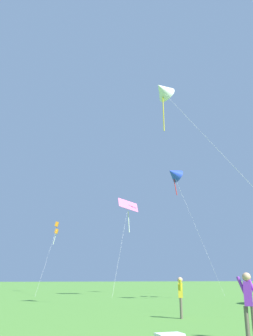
{
  "coord_description": "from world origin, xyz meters",
  "views": [
    {
      "loc": [
        -1.37,
        -5.41,
        1.62
      ],
      "look_at": [
        8.94,
        24.79,
        11.22
      ],
      "focal_mm": 39.32,
      "sensor_mm": 36.0,
      "label": 1
    }
  ],
  "objects_px": {
    "kite_orange_box": "(56,228)",
    "person_in_red_shirt": "(248,299)",
    "kite_blue_delta": "(174,174)",
    "kite_pink_low": "(128,210)",
    "kite_white_distant": "(163,90)",
    "person_near_tree": "(181,293)"
  },
  "relations": [
    {
      "from": "person_in_red_shirt",
      "to": "kite_pink_low",
      "type": "bearing_deg",
      "value": 77.9
    },
    {
      "from": "kite_pink_low",
      "to": "kite_blue_delta",
      "type": "bearing_deg",
      "value": 14.96
    },
    {
      "from": "kite_pink_low",
      "to": "person_in_red_shirt",
      "type": "relative_size",
      "value": 5.55
    },
    {
      "from": "kite_blue_delta",
      "to": "kite_pink_low",
      "type": "bearing_deg",
      "value": -165.04
    },
    {
      "from": "kite_blue_delta",
      "to": "person_in_red_shirt",
      "type": "xyz_separation_m",
      "value": [
        -12.09,
        -28.61,
        -12.44
      ]
    },
    {
      "from": "kite_blue_delta",
      "to": "kite_white_distant",
      "type": "height_order",
      "value": "kite_blue_delta"
    },
    {
      "from": "kite_orange_box",
      "to": "kite_pink_low",
      "type": "bearing_deg",
      "value": -66.03
    },
    {
      "from": "person_near_tree",
      "to": "person_in_red_shirt",
      "type": "bearing_deg",
      "value": -98.04
    },
    {
      "from": "kite_pink_low",
      "to": "kite_white_distant",
      "type": "distance_m",
      "value": 17.4
    },
    {
      "from": "kite_blue_delta",
      "to": "person_near_tree",
      "type": "height_order",
      "value": "kite_blue_delta"
    },
    {
      "from": "kite_orange_box",
      "to": "person_in_red_shirt",
      "type": "relative_size",
      "value": 6.5
    },
    {
      "from": "kite_white_distant",
      "to": "person_in_red_shirt",
      "type": "distance_m",
      "value": 16.5
    },
    {
      "from": "kite_blue_delta",
      "to": "person_in_red_shirt",
      "type": "bearing_deg",
      "value": -112.9
    },
    {
      "from": "kite_blue_delta",
      "to": "kite_white_distant",
      "type": "xyz_separation_m",
      "value": [
        -9.56,
        -18.05,
        -0.02
      ]
    },
    {
      "from": "kite_white_distant",
      "to": "person_in_red_shirt",
      "type": "height_order",
      "value": "kite_white_distant"
    },
    {
      "from": "kite_white_distant",
      "to": "person_near_tree",
      "type": "height_order",
      "value": "kite_white_distant"
    },
    {
      "from": "kite_orange_box",
      "to": "kite_blue_delta",
      "type": "relative_size",
      "value": 0.79
    },
    {
      "from": "kite_orange_box",
      "to": "kite_blue_delta",
      "type": "xyz_separation_m",
      "value": [
        11.89,
        -10.86,
        5.61
      ]
    },
    {
      "from": "person_near_tree",
      "to": "kite_white_distant",
      "type": "bearing_deg",
      "value": 70.33
    },
    {
      "from": "kite_white_distant",
      "to": "person_near_tree",
      "type": "relative_size",
      "value": 8.53
    },
    {
      "from": "kite_pink_low",
      "to": "person_near_tree",
      "type": "height_order",
      "value": "kite_pink_low"
    },
    {
      "from": "kite_orange_box",
      "to": "person_near_tree",
      "type": "relative_size",
      "value": 6.91
    }
  ]
}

